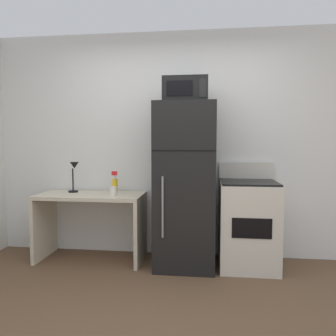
{
  "coord_description": "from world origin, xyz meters",
  "views": [
    {
      "loc": [
        0.38,
        -2.15,
        1.32
      ],
      "look_at": [
        -0.02,
        1.1,
        1.07
      ],
      "focal_mm": 34.83,
      "sensor_mm": 36.0,
      "label": 1
    }
  ],
  "objects": [
    {
      "name": "ground_plane",
      "position": [
        0.0,
        0.0,
        0.0
      ],
      "size": [
        12.0,
        12.0,
        0.0
      ],
      "primitive_type": "plane",
      "color": "brown"
    },
    {
      "name": "wall_back_white",
      "position": [
        0.0,
        1.7,
        1.3
      ],
      "size": [
        5.0,
        0.1,
        2.6
      ],
      "primitive_type": "cube",
      "color": "silver",
      "rests_on": "ground"
    },
    {
      "name": "desk",
      "position": [
        -0.92,
        1.35,
        0.52
      ],
      "size": [
        1.18,
        0.56,
        0.75
      ],
      "color": "beige",
      "rests_on": "ground"
    },
    {
      "name": "desk_lamp",
      "position": [
        -1.15,
        1.43,
        0.99
      ],
      "size": [
        0.14,
        0.12,
        0.35
      ],
      "color": "black",
      "rests_on": "desk"
    },
    {
      "name": "coffee_mug",
      "position": [
        -0.64,
        1.28,
        0.8
      ],
      "size": [
        0.08,
        0.08,
        0.09
      ],
      "primitive_type": "cylinder",
      "color": "white",
      "rests_on": "desk"
    },
    {
      "name": "spray_bottle",
      "position": [
        -0.68,
        1.46,
        0.85
      ],
      "size": [
        0.06,
        0.06,
        0.25
      ],
      "color": "yellow",
      "rests_on": "desk"
    },
    {
      "name": "refrigerator",
      "position": [
        0.15,
        1.31,
        0.87
      ],
      "size": [
        0.63,
        0.67,
        1.73
      ],
      "color": "black",
      "rests_on": "ground"
    },
    {
      "name": "microwave",
      "position": [
        0.15,
        1.29,
        1.86
      ],
      "size": [
        0.46,
        0.35,
        0.26
      ],
      "color": "black",
      "rests_on": "refrigerator"
    },
    {
      "name": "oven_range",
      "position": [
        0.81,
        1.33,
        0.47
      ],
      "size": [
        0.6,
        0.61,
        1.1
      ],
      "color": "beige",
      "rests_on": "ground"
    }
  ]
}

